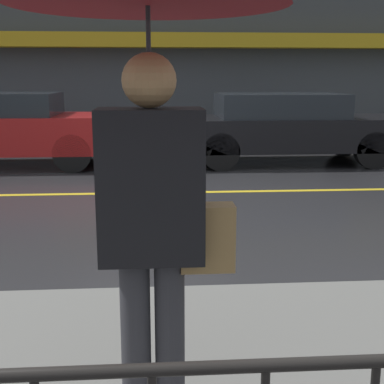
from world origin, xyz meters
The scene contains 7 objects.
ground_plane centered at (0.00, 0.00, 0.00)m, with size 80.00×80.00×0.00m, color #262628.
sidewalk_far centered at (0.00, 4.98, 0.05)m, with size 28.00×2.05×0.10m.
lane_marking centered at (0.00, 0.00, 0.00)m, with size 25.20×0.12×0.01m.
building_storefront centered at (0.00, 6.12, 2.33)m, with size 28.00×0.85×4.61m.
pedestrian centered at (0.00, -5.66, 1.86)m, with size 1.16×1.16×2.16m.
car_red centered at (-2.76, 2.72, 0.75)m, with size 4.06×1.84×1.42m.
car_black centered at (2.68, 2.72, 0.74)m, with size 4.72×1.87×1.40m.
Camera 1 is at (0.01, -7.93, 1.73)m, focal length 50.00 mm.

